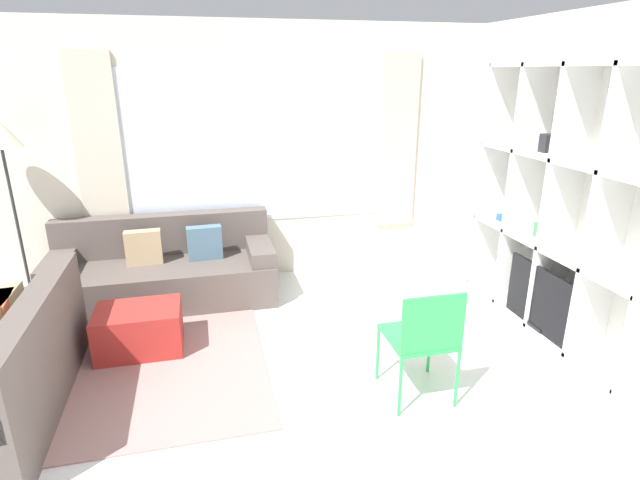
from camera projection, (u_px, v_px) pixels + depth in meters
ground_plane at (332, 477)px, 2.87m from camera, size 16.00×16.00×0.00m
wall_back at (258, 155)px, 5.32m from camera, size 6.28×0.11×2.70m
wall_right at (568, 173)px, 4.43m from camera, size 0.07×4.31×2.70m
area_rug at (122, 355)px, 4.08m from camera, size 2.26×2.38×0.01m
shelving_unit at (564, 209)px, 4.24m from camera, size 0.38×2.10×2.28m
couch_main at (166, 272)px, 5.01m from camera, size 2.14×0.84×0.82m
couch_side at (1, 372)px, 3.33m from camera, size 0.84×1.77×0.82m
ottoman at (139, 330)px, 4.11m from camera, size 0.68×0.47×0.38m
floor_lamp at (1, 144)px, 4.44m from camera, size 0.37×0.37×1.83m
folding_chair at (424, 335)px, 3.38m from camera, size 0.44×0.46×0.86m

